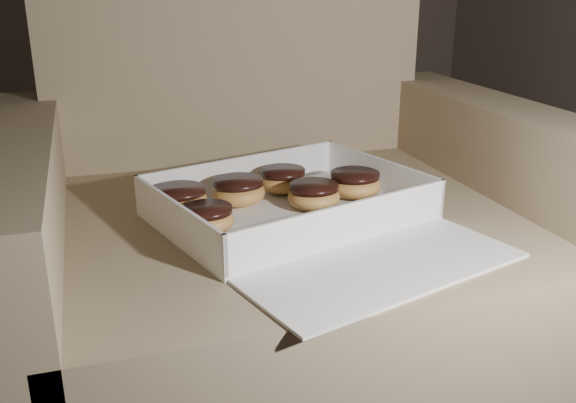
# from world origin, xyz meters

# --- Properties ---
(armchair) EXTENTS (1.00, 0.85, 1.05)m
(armchair) POSITION_xyz_m (0.57, 0.50, 0.33)
(armchair) COLOR #837353
(armchair) RESTS_ON floor
(bakery_box) EXTENTS (0.53, 0.58, 0.07)m
(bakery_box) POSITION_xyz_m (0.57, 0.35, 0.48)
(bakery_box) COLOR white
(bakery_box) RESTS_ON armchair
(donut_a) EXTENTS (0.09, 0.09, 0.04)m
(donut_a) POSITION_xyz_m (0.58, 0.50, 0.50)
(donut_a) COLOR #C58D44
(donut_a) RESTS_ON bakery_box
(donut_b) EXTENTS (0.08, 0.08, 0.04)m
(donut_b) POSITION_xyz_m (0.41, 0.35, 0.50)
(donut_b) COLOR #C58D44
(donut_b) RESTS_ON bakery_box
(donut_c) EXTENTS (0.09, 0.09, 0.05)m
(donut_c) POSITION_xyz_m (0.69, 0.43, 0.50)
(donut_c) COLOR #C58D44
(donut_c) RESTS_ON bakery_box
(donut_d) EXTENTS (0.09, 0.09, 0.05)m
(donut_d) POSITION_xyz_m (0.49, 0.46, 0.50)
(donut_d) COLOR #C58D44
(donut_d) RESTS_ON bakery_box
(donut_e) EXTENTS (0.09, 0.09, 0.04)m
(donut_e) POSITION_xyz_m (0.61, 0.40, 0.50)
(donut_e) COLOR #C58D44
(donut_e) RESTS_ON bakery_box
(donut_f) EXTENTS (0.09, 0.09, 0.05)m
(donut_f) POSITION_xyz_m (0.38, 0.44, 0.50)
(donut_f) COLOR #C58D44
(donut_f) RESTS_ON bakery_box
(crumb_a) EXTENTS (0.01, 0.01, 0.00)m
(crumb_a) POSITION_xyz_m (0.63, 0.38, 0.48)
(crumb_a) COLOR black
(crumb_a) RESTS_ON bakery_box
(crumb_b) EXTENTS (0.01, 0.01, 0.00)m
(crumb_b) POSITION_xyz_m (0.69, 0.32, 0.48)
(crumb_b) COLOR black
(crumb_b) RESTS_ON bakery_box
(crumb_c) EXTENTS (0.01, 0.01, 0.00)m
(crumb_c) POSITION_xyz_m (0.41, 0.25, 0.48)
(crumb_c) COLOR black
(crumb_c) RESTS_ON bakery_box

